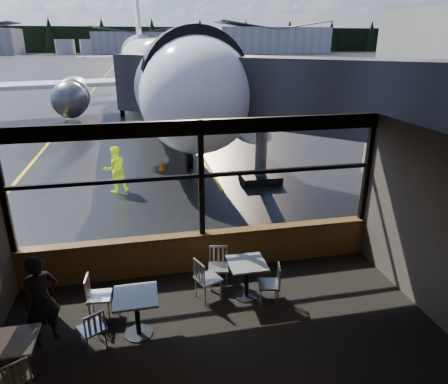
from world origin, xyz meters
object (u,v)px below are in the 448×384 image
object	(u,v)px
chair_mid_w	(99,297)
chair_mid_s	(92,329)
chair_left_s	(16,377)
cafe_table_near	(247,280)
chair_near_n	(218,268)
passenger	(42,301)
cafe_table_left	(16,361)
ground_crew	(115,169)
cafe_table_mid	(137,315)
cone_nose	(162,165)
chair_near_w	(208,279)
airliner	(153,28)
jet_bridge	(277,121)
chair_near_e	(269,285)

from	to	relation	value
chair_mid_w	chair_mid_s	bearing A→B (deg)	-0.27
chair_left_s	cafe_table_near	bearing A→B (deg)	-4.63
chair_near_n	passenger	bearing A→B (deg)	29.39
cafe_table_left	passenger	bearing A→B (deg)	72.95
passenger	chair_mid_s	bearing A→B (deg)	-58.86
chair_left_s	ground_crew	distance (m)	8.86
cafe_table_mid	cone_nose	world-z (taller)	cafe_table_mid
chair_near_w	chair_mid_w	size ratio (longest dim) A/B	1.05
chair_left_s	chair_near_w	bearing A→B (deg)	1.67
airliner	passenger	size ratio (longest dim) A/B	23.14
chair_near_w	chair_near_n	size ratio (longest dim) A/B	1.07
cafe_table_near	chair_near_w	bearing A→B (deg)	173.64
jet_bridge	chair_mid_w	world-z (taller)	jet_bridge
chair_near_e	chair_mid_w	distance (m)	3.31
cafe_table_left	ground_crew	world-z (taller)	ground_crew
chair_mid_w	passenger	size ratio (longest dim) A/B	0.55
jet_bridge	chair_mid_w	bearing A→B (deg)	-130.37
cafe_table_left	chair_near_n	world-z (taller)	chair_near_n
cafe_table_mid	cone_nose	bearing A→B (deg)	83.90
chair_near_w	chair_mid_s	bearing A→B (deg)	-87.71
chair_mid_w	cone_nose	distance (m)	9.42
chair_near_w	cone_nose	size ratio (longest dim) A/B	2.18
cafe_table_left	chair_near_e	distance (m)	4.58
cafe_table_mid	jet_bridge	bearing A→B (deg)	55.73
cone_nose	ground_crew	bearing A→B (deg)	-128.36
cafe_table_near	cafe_table_left	distance (m)	4.29
jet_bridge	chair_mid_s	size ratio (longest dim) A/B	12.83
chair_near_w	passenger	xyz separation A→B (m)	(-3.00, -0.61, 0.36)
airliner	cafe_table_near	xyz separation A→B (m)	(0.61, -22.32, -5.47)
chair_near_n	chair_mid_w	size ratio (longest dim) A/B	0.98
jet_bridge	chair_mid_s	xyz separation A→B (m)	(-5.87, -7.69, -1.91)
chair_near_w	chair_mid_s	size ratio (longest dim) A/B	1.15
cafe_table_left	chair_mid_s	world-z (taller)	chair_mid_s
passenger	cafe_table_near	bearing A→B (deg)	-25.48
cafe_table_left	ground_crew	distance (m)	8.52
chair_mid_w	chair_left_s	size ratio (longest dim) A/B	1.12
chair_near_e	chair_near_n	size ratio (longest dim) A/B	0.98
jet_bridge	cafe_table_left	world-z (taller)	jet_bridge
jet_bridge	chair_left_s	xyz separation A→B (m)	(-6.85, -8.54, -1.92)
chair_mid_s	chair_near_n	bearing A→B (deg)	1.03
chair_near_n	ground_crew	size ratio (longest dim) A/B	0.54
chair_mid_w	chair_near_e	bearing A→B (deg)	89.46
cafe_table_left	passenger	xyz separation A→B (m)	(0.27, 0.88, 0.44)
cafe_table_mid	chair_left_s	world-z (taller)	cafe_table_mid
airliner	chair_mid_s	world-z (taller)	airliner
airliner	chair_left_s	size ratio (longest dim) A/B	47.20
cafe_table_near	chair_left_s	bearing A→B (deg)	-156.03
chair_mid_w	cafe_table_near	bearing A→B (deg)	94.72
cafe_table_mid	chair_near_w	size ratio (longest dim) A/B	0.88
cafe_table_mid	cone_nose	xyz separation A→B (m)	(1.06, 9.91, -0.20)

